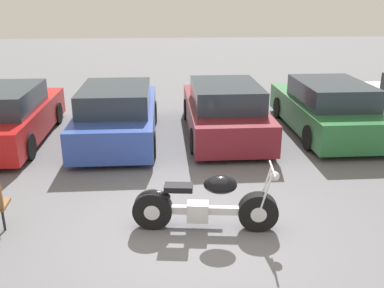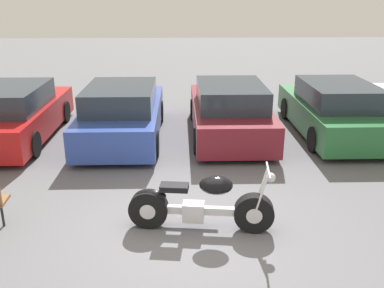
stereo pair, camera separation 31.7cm
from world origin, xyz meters
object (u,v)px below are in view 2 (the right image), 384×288
(parked_car_blue, at_px, (123,113))
(parked_car_green, at_px, (334,110))
(parked_car_red, at_px, (14,114))
(parked_car_maroon, at_px, (229,111))
(motorcycle, at_px, (199,205))

(parked_car_blue, height_order, parked_car_green, same)
(parked_car_red, xyz_separation_m, parked_car_maroon, (5.49, 0.15, 0.00))
(parked_car_green, bearing_deg, motorcycle, -128.20)
(motorcycle, xyz_separation_m, parked_car_maroon, (0.99, 4.72, 0.23))
(parked_car_maroon, bearing_deg, parked_car_blue, -176.80)
(parked_car_blue, distance_m, parked_car_green, 5.49)
(parked_car_blue, height_order, parked_car_maroon, same)
(parked_car_red, xyz_separation_m, parked_car_blue, (2.75, -0.01, 0.00))
(parked_car_red, xyz_separation_m, parked_car_green, (8.24, 0.17, 0.00))
(motorcycle, relative_size, parked_car_green, 0.51)
(parked_car_green, bearing_deg, parked_car_red, -178.81)
(parked_car_red, distance_m, parked_car_maroon, 5.49)
(parked_car_maroon, bearing_deg, parked_car_green, 0.53)
(parked_car_red, relative_size, parked_car_blue, 1.00)
(motorcycle, distance_m, parked_car_blue, 4.90)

